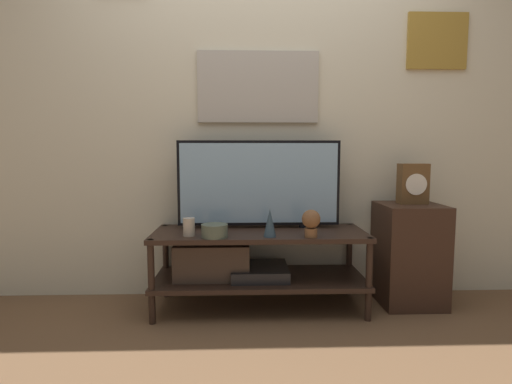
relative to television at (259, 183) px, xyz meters
name	(u,v)px	position (x,y,z in m)	size (l,w,h in m)	color
ground_plane	(262,327)	(0.00, -0.40, -0.80)	(12.00, 12.00, 0.00)	brown
wall_back	(258,101)	(0.00, 0.19, 0.56)	(6.40, 0.08, 2.70)	beige
media_console	(243,260)	(-0.11, -0.11, -0.48)	(1.35, 0.50, 0.51)	black
television	(259,183)	(0.00, 0.00, 0.00)	(1.07, 0.05, 0.58)	black
vase_slim_bronze	(270,223)	(0.05, -0.28, -0.21)	(0.08, 0.08, 0.17)	#2D4251
vase_wide_bowl	(215,231)	(-0.28, -0.28, -0.26)	(0.16, 0.16, 0.08)	#4C5647
candle_jar	(189,227)	(-0.43, -0.24, -0.24)	(0.07, 0.07, 0.11)	#C1B29E
decorative_bust	(311,221)	(0.30, -0.30, -0.20)	(0.11, 0.11, 0.16)	brown
side_table	(409,254)	(1.00, -0.06, -0.47)	(0.39, 0.40, 0.67)	#382319
mantel_clock	(413,184)	(1.02, -0.03, 0.00)	(0.18, 0.11, 0.27)	brown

